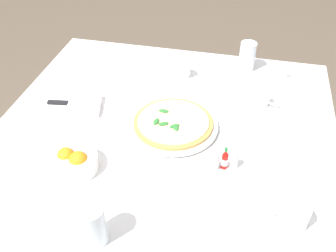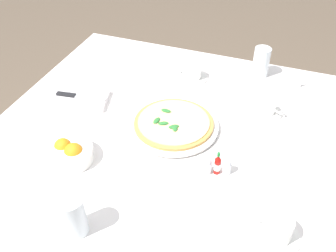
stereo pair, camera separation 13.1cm
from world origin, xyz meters
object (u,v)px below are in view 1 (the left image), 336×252
pizza_plate (173,125)px  napkin_folded (71,106)px  water_glass_center_back (93,227)px  salt_shaker (234,161)px  menu_card (278,73)px  pepper_shaker (215,163)px  coffee_cup_near_left (259,99)px  coffee_cup_far_right (181,71)px  citrus_bowl (74,162)px  hot_sauce_bottle (225,160)px  coffee_cup_back_corner (294,217)px  pizza (173,122)px  dinner_knife (71,103)px  water_glass_left_edge (247,58)px

pizza_plate → napkin_folded: (-0.39, 0.03, -0.00)m
water_glass_center_back → napkin_folded: water_glass_center_back is taller
salt_shaker → menu_card: menu_card is taller
pepper_shaker → menu_card: (0.18, 0.56, 0.00)m
coffee_cup_near_left → water_glass_center_back: water_glass_center_back is taller
coffee_cup_far_right → water_glass_center_back: 0.81m
coffee_cup_far_right → citrus_bowl: citrus_bowl is taller
hot_sauce_bottle → salt_shaker: hot_sauce_bottle is taller
pizza_plate → salt_shaker: salt_shaker is taller
pizza_plate → coffee_cup_back_corner: (0.39, -0.32, 0.02)m
coffee_cup_back_corner → pizza_plate: bearing=140.5°
hot_sauce_bottle → pepper_shaker: 0.03m
salt_shaker → pepper_shaker: 0.06m
citrus_bowl → coffee_cup_back_corner: bearing=-6.0°
pizza → napkin_folded: pizza is taller
water_glass_center_back → menu_card: size_ratio=1.50×
salt_shaker → menu_card: 0.55m
dinner_knife → pepper_shaker: (0.56, -0.19, 0.00)m
pizza → water_glass_left_edge: bearing=63.9°
coffee_cup_far_right → menu_card: size_ratio=1.62×
water_glass_center_back → menu_card: 0.99m
water_glass_center_back → water_glass_left_edge: (0.32, 0.93, 0.00)m
coffee_cup_back_corner → pizza: bearing=140.6°
coffee_cup_near_left → hot_sauce_bottle: 0.36m
citrus_bowl → coffee_cup_far_right: bearing=69.3°
hot_sauce_bottle → menu_card: bearing=74.1°
water_glass_left_edge → pizza: bearing=-116.1°
coffee_cup_near_left → dinner_knife: (-0.67, -0.17, -0.01)m
citrus_bowl → menu_card: size_ratio=1.83×
coffee_cup_far_right → water_glass_center_back: (-0.06, -0.81, 0.02)m
pizza → hot_sauce_bottle: size_ratio=3.33×
pizza → coffee_cup_near_left: coffee_cup_near_left is taller
salt_shaker → pepper_shaker: same height
coffee_cup_far_right → hot_sauce_bottle: hot_sauce_bottle is taller
coffee_cup_far_right → citrus_bowl: size_ratio=0.88×
pizza → napkin_folded: (-0.39, 0.03, -0.01)m
water_glass_left_edge → salt_shaker: (0.00, -0.59, -0.03)m
dinner_knife → salt_shaker: 0.64m
coffee_cup_near_left → napkin_folded: 0.70m
pizza_plate → menu_card: size_ratio=3.81×
salt_shaker → water_glass_left_edge: bearing=90.2°
coffee_cup_far_right → pepper_shaker: bearing=-67.4°
water_glass_left_edge → citrus_bowl: size_ratio=0.82×
pizza → water_glass_left_edge: 0.50m
pizza_plate → dinner_knife: size_ratio=1.60×
water_glass_left_edge → dinner_knife: 0.75m
coffee_cup_back_corner → hot_sauce_bottle: size_ratio=1.60×
water_glass_center_back → hot_sauce_bottle: (0.30, 0.33, -0.02)m
pepper_shaker → menu_card: size_ratio=0.69×
coffee_cup_back_corner → dinner_knife: bearing=155.9°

